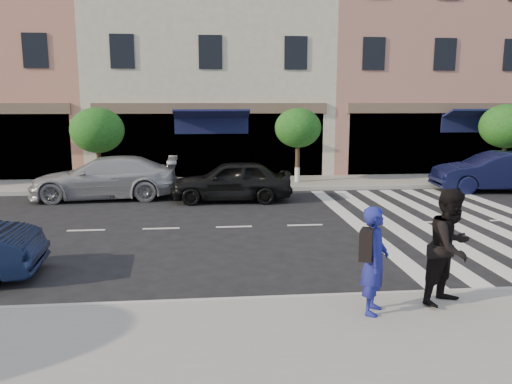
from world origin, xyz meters
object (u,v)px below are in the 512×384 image
car_far_left (105,178)px  car_far_right (495,172)px  car_far_mid (231,181)px  walker (451,247)px  photographer (375,260)px

car_far_left → car_far_right: size_ratio=1.12×
car_far_mid → car_far_right: bearing=97.0°
walker → car_far_mid: 10.20m
walker → car_far_left: 13.04m
photographer → car_far_right: photographer is taller
walker → car_far_mid: bearing=74.9°
photographer → car_far_right: 13.79m
car_far_left → car_far_mid: size_ratio=1.23×
walker → car_far_right: walker is taller
walker → car_far_right: bearing=23.4°
photographer → car_far_left: 12.52m
car_far_left → car_far_mid: (4.48, -0.90, -0.04)m
car_far_right → car_far_mid: bearing=-79.2°
car_far_mid → car_far_right: car_far_right is taller
photographer → walker: bearing=-53.1°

